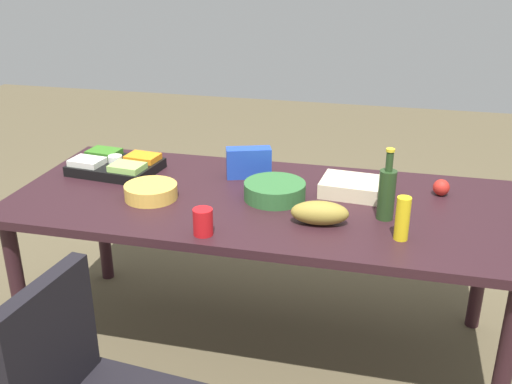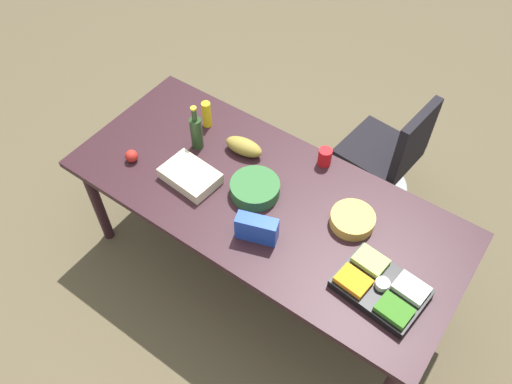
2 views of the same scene
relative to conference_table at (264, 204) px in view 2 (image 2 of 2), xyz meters
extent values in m
plane|color=brown|center=(0.00, 0.00, -0.72)|extent=(10.00, 10.00, 0.00)
cube|color=black|center=(0.00, 0.00, 0.06)|extent=(2.29, 1.00, 0.04)
cylinder|color=black|center=(-1.05, -0.41, -0.34)|extent=(0.07, 0.07, 0.76)
cylinder|color=black|center=(-1.05, 0.41, -0.34)|extent=(0.07, 0.07, 0.76)
cylinder|color=black|center=(1.05, 0.41, -0.34)|extent=(0.07, 0.07, 0.76)
cylinder|color=gray|center=(0.25, 1.06, -0.70)|extent=(0.56, 0.56, 0.05)
cylinder|color=gray|center=(0.25, 1.06, -0.50)|extent=(0.06, 0.06, 0.35)
cube|color=black|center=(0.25, 1.06, -0.32)|extent=(0.53, 0.53, 0.09)
cube|color=black|center=(0.47, 1.04, -0.05)|extent=(0.10, 0.44, 0.45)
cylinder|color=gold|center=(0.49, 0.12, 0.11)|extent=(0.31, 0.31, 0.07)
sphere|color=red|center=(-0.80, -0.23, 0.11)|extent=(0.09, 0.09, 0.08)
cube|color=#1F43B1|center=(0.13, -0.25, 0.15)|extent=(0.23, 0.15, 0.15)
cube|color=black|center=(0.80, -0.16, 0.10)|extent=(0.45, 0.34, 0.05)
cube|color=orange|center=(0.68, -0.22, 0.14)|extent=(0.17, 0.14, 0.03)
cube|color=#357120|center=(0.91, -0.25, 0.14)|extent=(0.17, 0.14, 0.03)
cube|color=#96C960|center=(0.69, -0.07, 0.14)|extent=(0.17, 0.14, 0.03)
cube|color=silver|center=(0.92, -0.10, 0.14)|extent=(0.17, 0.14, 0.03)
cylinder|color=white|center=(0.80, -0.16, 0.14)|extent=(0.08, 0.08, 0.04)
cylinder|color=red|center=(0.15, 0.41, 0.13)|extent=(0.10, 0.10, 0.11)
cylinder|color=#243E1C|center=(-0.55, 0.09, 0.18)|extent=(0.09, 0.09, 0.22)
cylinder|color=#243E1C|center=(-0.55, 0.09, 0.33)|extent=(0.04, 0.04, 0.08)
cylinder|color=gold|center=(-0.55, 0.09, 0.38)|extent=(0.04, 0.04, 0.01)
ellipsoid|color=olive|center=(-0.29, 0.21, 0.13)|extent=(0.25, 0.14, 0.10)
cube|color=beige|center=(-0.41, -0.15, 0.11)|extent=(0.34, 0.25, 0.07)
cylinder|color=#2E6431|center=(-0.06, -0.01, 0.11)|extent=(0.28, 0.28, 0.08)
cylinder|color=yellow|center=(-0.62, 0.27, 0.16)|extent=(0.07, 0.07, 0.18)
camera|label=1|loc=(-0.56, 2.42, 1.15)|focal=41.55mm
camera|label=2|loc=(1.01, -1.50, 2.35)|focal=36.22mm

